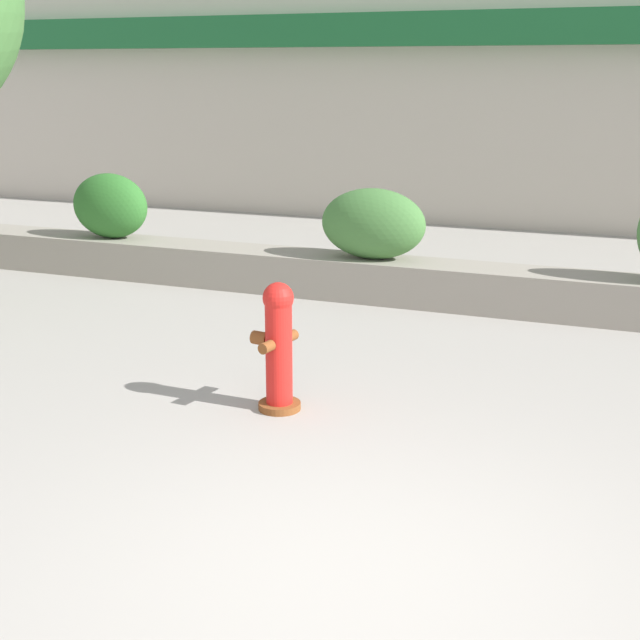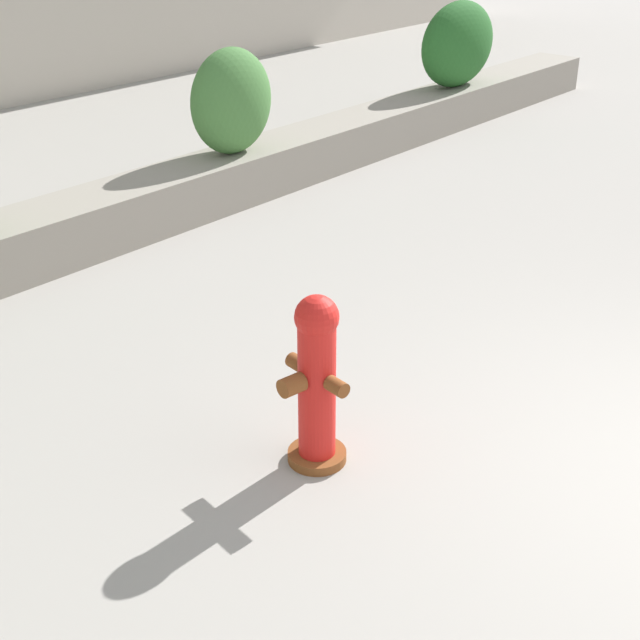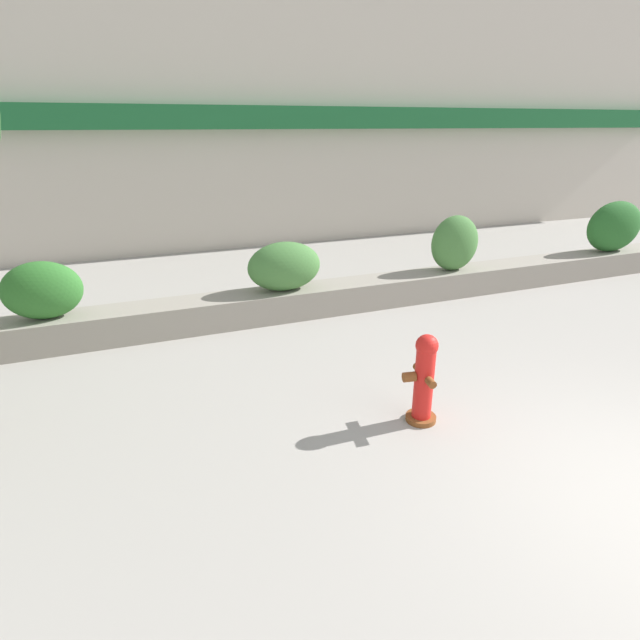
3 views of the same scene
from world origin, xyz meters
TOP-DOWN VIEW (x-y plane):
  - planter_wall_low at (0.00, 6.00)m, footprint 18.00×0.70m
  - hedge_bush_2 at (1.64, 6.00)m, footprint 1.01×0.58m
  - hedge_bush_3 at (5.91, 6.00)m, footprint 1.51×0.60m
  - fire_hydrant at (-1.42, 2.22)m, footprint 0.46×0.48m

SIDE VIEW (x-z plane):
  - planter_wall_low at x=0.00m, z-range 0.00..0.50m
  - fire_hydrant at x=-1.42m, z-range 0.01..1.09m
  - hedge_bush_2 at x=1.64m, z-range 0.50..1.58m
  - hedge_bush_3 at x=5.91m, z-range 0.50..1.63m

